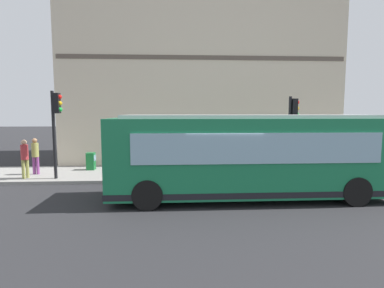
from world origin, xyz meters
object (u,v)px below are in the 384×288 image
at_px(pedestrian_by_light_pole, 35,153).
at_px(pedestrian_walking_along_curb, 25,156).
at_px(city_bus_nearside, 248,156).
at_px(traffic_light_down_block, 56,118).
at_px(traffic_light_near_corner, 292,121).
at_px(fire_hydrant, 254,162).
at_px(newspaper_vending_box, 91,161).

xyz_separation_m(pedestrian_by_light_pole, pedestrian_walking_along_curb, (-0.90, 0.07, 0.00)).
distance_m(city_bus_nearside, pedestrian_walking_along_curb, 10.09).
height_order(traffic_light_down_block, pedestrian_by_light_pole, traffic_light_down_block).
height_order(traffic_light_near_corner, pedestrian_walking_along_curb, traffic_light_near_corner).
distance_m(city_bus_nearside, traffic_light_near_corner, 4.29).
xyz_separation_m(fire_hydrant, newspaper_vending_box, (0.16, 8.68, 0.09)).
bearing_deg(pedestrian_walking_along_curb, pedestrian_by_light_pole, -4.37).
bearing_deg(pedestrian_walking_along_curb, city_bus_nearside, -108.84).
relative_size(pedestrian_by_light_pole, newspaper_vending_box, 1.96).
bearing_deg(traffic_light_near_corner, newspaper_vending_box, 77.66).
bearing_deg(traffic_light_down_block, newspaper_vending_box, -23.22).
xyz_separation_m(city_bus_nearside, fire_hydrant, (5.04, -1.57, -1.04)).
bearing_deg(city_bus_nearside, pedestrian_walking_along_curb, 71.16).
relative_size(city_bus_nearside, pedestrian_by_light_pole, 5.69).
bearing_deg(fire_hydrant, city_bus_nearside, 162.76).
height_order(traffic_light_down_block, fire_hydrant, traffic_light_down_block).
xyz_separation_m(city_bus_nearside, pedestrian_walking_along_curb, (3.26, 9.55, -0.38)).
bearing_deg(traffic_light_near_corner, pedestrian_walking_along_curb, 88.97).
relative_size(traffic_light_near_corner, newspaper_vending_box, 4.16).
xyz_separation_m(traffic_light_near_corner, newspaper_vending_box, (2.17, 9.90, -2.16)).
bearing_deg(city_bus_nearside, traffic_light_down_block, 68.77).
bearing_deg(fire_hydrant, traffic_light_down_block, 101.38).
bearing_deg(pedestrian_walking_along_curb, newspaper_vending_box, -51.31).
bearing_deg(pedestrian_by_light_pole, pedestrian_walking_along_curb, 175.63).
distance_m(city_bus_nearside, pedestrian_by_light_pole, 10.36).
bearing_deg(pedestrian_by_light_pole, fire_hydrant, -85.40).
xyz_separation_m(traffic_light_down_block, pedestrian_by_light_pole, (1.04, 1.46, -1.74)).
xyz_separation_m(traffic_light_down_block, fire_hydrant, (1.93, -9.58, -2.40)).
distance_m(pedestrian_walking_along_curb, newspaper_vending_box, 3.16).
bearing_deg(traffic_light_near_corner, city_bus_nearside, 137.47).
xyz_separation_m(traffic_light_down_block, newspaper_vending_box, (2.09, -0.90, -2.31)).
bearing_deg(newspaper_vending_box, traffic_light_near_corner, -102.34).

